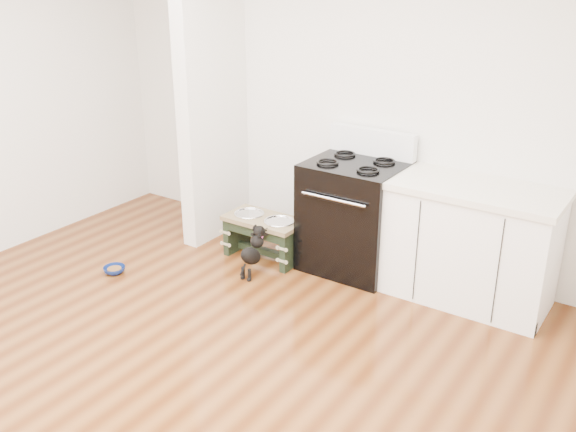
% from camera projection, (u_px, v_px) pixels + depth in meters
% --- Properties ---
extents(ground, '(5.00, 5.00, 0.00)m').
position_uv_depth(ground, '(147.00, 387.00, 3.93)').
color(ground, '#4E250D').
rests_on(ground, ground).
extents(room_shell, '(5.00, 5.00, 5.00)m').
position_uv_depth(room_shell, '(121.00, 130.00, 3.32)').
color(room_shell, silver).
rests_on(room_shell, ground).
extents(partition_wall, '(0.15, 0.80, 2.70)m').
position_uv_depth(partition_wall, '(212.00, 91.00, 5.64)').
color(partition_wall, silver).
rests_on(partition_wall, ground).
extents(oven_range, '(0.76, 0.69, 1.14)m').
position_uv_depth(oven_range, '(354.00, 214.00, 5.28)').
color(oven_range, black).
rests_on(oven_range, ground).
extents(cabinet_run, '(1.24, 0.64, 0.91)m').
position_uv_depth(cabinet_run, '(470.00, 244.00, 4.80)').
color(cabinet_run, white).
rests_on(cabinet_run, ground).
extents(dog_feeder, '(0.68, 0.36, 0.39)m').
position_uv_depth(dog_feeder, '(264.00, 230.00, 5.52)').
color(dog_feeder, black).
rests_on(dog_feeder, ground).
extents(puppy, '(0.12, 0.35, 0.42)m').
position_uv_depth(puppy, '(253.00, 250.00, 5.23)').
color(puppy, black).
rests_on(puppy, ground).
extents(floor_bowl, '(0.24, 0.24, 0.06)m').
position_uv_depth(floor_bowl, '(114.00, 270.00, 5.34)').
color(floor_bowl, navy).
rests_on(floor_bowl, ground).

